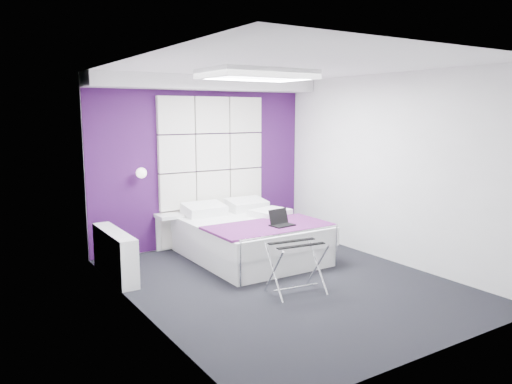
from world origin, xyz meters
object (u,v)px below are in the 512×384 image
luggage_rack (296,268)px  wall_lamp (140,173)px  bed (249,237)px  laptop (281,221)px  radiator (115,254)px  nightstand (172,216)px

luggage_rack → wall_lamp: bearing=118.8°
bed → laptop: size_ratio=6.52×
radiator → nightstand: radiator is taller
nightstand → luggage_rack: 2.46m
radiator → luggage_rack: 2.31m
bed → luggage_rack: 1.54m
bed → nightstand: 1.23m
laptop → luggage_rack: bearing=-121.4°
wall_lamp → laptop: bearing=-47.2°
wall_lamp → laptop: 2.14m
bed → laptop: (0.14, -0.58, 0.32)m
wall_lamp → radiator: (-0.64, -0.76, -0.92)m
laptop → wall_lamp: bearing=126.6°
radiator → laptop: (2.03, -0.74, 0.32)m
wall_lamp → luggage_rack: (0.96, -2.43, -0.92)m
radiator → nightstand: size_ratio=2.66×
luggage_rack → laptop: (0.44, 0.93, 0.32)m
radiator → bed: size_ratio=0.60×
nightstand → bed: bearing=-47.5°
luggage_rack → laptop: laptop is taller
wall_lamp → nightstand: bearing=-5.1°
radiator → luggage_rack: (1.60, -1.67, -0.00)m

